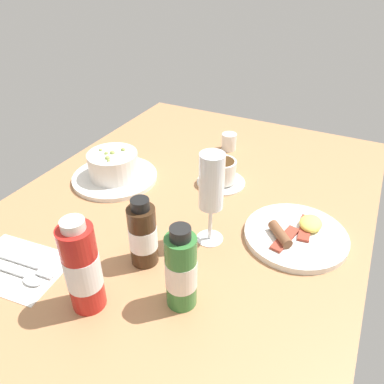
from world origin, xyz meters
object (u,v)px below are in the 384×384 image
sauce_bottle_green (181,271)px  sauce_bottle_red (82,268)px  coffee_cup (221,173)px  creamer_jug (229,142)px  breakfast_plate (296,234)px  cutlery_setting (17,267)px  sauce_bottle_brown (143,235)px  porridge_bowl (114,168)px  wine_glass (211,186)px

sauce_bottle_green → sauce_bottle_red: sauce_bottle_red is taller
coffee_cup → sauce_bottle_red: (47.32, -5.13, 5.54)cm
creamer_jug → coffee_cup: bearing=15.9°
sauce_bottle_red → coffee_cup: bearing=173.8°
coffee_cup → creamer_jug: 19.81cm
creamer_jug → breakfast_plate: creamer_jug is taller
breakfast_plate → cutlery_setting: bearing=-54.4°
creamer_jug → sauce_bottle_green: 60.71cm
sauce_bottle_green → breakfast_plate: size_ratio=0.76×
coffee_cup → sauce_bottle_brown: sauce_bottle_brown is taller
creamer_jug → sauce_bottle_brown: 53.10cm
sauce_bottle_green → breakfast_plate: bearing=151.9°
coffee_cup → porridge_bowl: bearing=-67.3°
cutlery_setting → sauce_bottle_brown: sauce_bottle_brown is taller
cutlery_setting → coffee_cup: size_ratio=1.59×
cutlery_setting → sauce_bottle_brown: bearing=121.7°
porridge_bowl → cutlery_setting: (35.87, 2.86, -3.30)cm
breakfast_plate → porridge_bowl: bearing=-92.8°
breakfast_plate → sauce_bottle_red: bearing=-39.9°
cutlery_setting → wine_glass: wine_glass is taller
creamer_jug → sauce_bottle_red: 66.63cm
coffee_cup → sauce_bottle_brown: size_ratio=0.87×
cutlery_setting → sauce_bottle_green: 34.21cm
breakfast_plate → coffee_cup: bearing=-120.1°
porridge_bowl → sauce_bottle_red: 42.33cm
sauce_bottle_brown → cutlery_setting: bearing=-58.3°
wine_glass → breakfast_plate: (-8.56, 16.53, -12.58)cm
coffee_cup → wine_glass: (22.01, 6.69, 10.49)cm
porridge_bowl → breakfast_plate: porridge_bowl is taller
sauce_bottle_red → breakfast_plate: bearing=140.1°
porridge_bowl → wine_glass: bearing=71.5°
porridge_bowl → breakfast_plate: bearing=87.2°
porridge_bowl → sauce_bottle_green: bearing=51.1°
coffee_cup → sauce_bottle_brown: (33.81, -2.21, 3.59)cm
wine_glass → sauce_bottle_red: 28.37cm
coffee_cup → sauce_bottle_green: bearing=13.1°
sauce_bottle_red → breakfast_plate: size_ratio=0.84×
sauce_bottle_brown → breakfast_plate: 33.07cm
coffee_cup → creamer_jug: bearing=-164.1°
cutlery_setting → creamer_jug: (-65.93, 17.99, 2.40)cm
wine_glass → sauce_bottle_red: wine_glass is taller
creamer_jug → sauce_bottle_red: size_ratio=0.31×
porridge_bowl → breakfast_plate: (2.44, 49.50, -2.59)cm
porridge_bowl → creamer_jug: bearing=145.2°
porridge_bowl → sauce_bottle_green: size_ratio=1.35×
wine_glass → sauce_bottle_red: (25.31, -11.82, -4.95)cm
cutlery_setting → sauce_bottle_red: (0.44, 18.29, 8.34)cm
porridge_bowl → creamer_jug: porridge_bowl is taller
cutlery_setting → sauce_bottle_red: size_ratio=1.11×
cutlery_setting → wine_glass: size_ratio=0.99×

